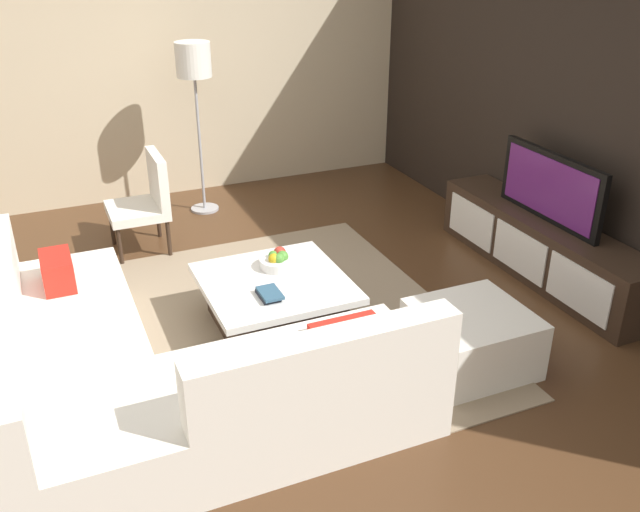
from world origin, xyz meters
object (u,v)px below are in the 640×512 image
(media_console, at_px, (541,247))
(floor_lamp, at_px, (194,70))
(ottoman, at_px, (472,339))
(fruit_bowl, at_px, (279,260))
(book_stack, at_px, (269,294))
(sectional_couch, at_px, (154,371))
(television, at_px, (551,187))
(coffee_table, at_px, (275,302))
(accent_chair_near, at_px, (147,197))

(media_console, relative_size, floor_lamp, 1.33)
(media_console, height_order, floor_lamp, floor_lamp)
(ottoman, bearing_deg, fruit_bowl, -141.34)
(floor_lamp, distance_m, book_stack, 2.83)
(media_console, relative_size, fruit_bowl, 7.90)
(sectional_couch, bearing_deg, fruit_bowl, 126.37)
(sectional_couch, bearing_deg, ottoman, 80.07)
(floor_lamp, bearing_deg, television, 41.03)
(coffee_table, distance_m, book_stack, 0.32)
(accent_chair_near, height_order, fruit_bowl, accent_chair_near)
(sectional_couch, relative_size, book_stack, 11.01)
(floor_lamp, relative_size, ottoman, 2.38)
(media_console, relative_size, coffee_table, 2.20)
(television, xyz_separation_m, book_stack, (0.12, -2.41, -0.37))
(accent_chair_near, bearing_deg, floor_lamp, 133.97)
(coffee_table, relative_size, fruit_bowl, 3.60)
(coffee_table, bearing_deg, floor_lamp, 177.43)
(sectional_couch, bearing_deg, accent_chair_near, 169.82)
(accent_chair_near, relative_size, floor_lamp, 0.52)
(floor_lamp, bearing_deg, book_stack, -4.89)
(media_console, bearing_deg, book_stack, -87.18)
(television, bearing_deg, ottoman, -55.85)
(accent_chair_near, height_order, floor_lamp, floor_lamp)
(coffee_table, xyz_separation_m, floor_lamp, (-2.41, 0.11, 1.21))
(coffee_table, distance_m, fruit_bowl, 0.31)
(sectional_couch, height_order, coffee_table, sectional_couch)
(ottoman, bearing_deg, coffee_table, -133.49)
(television, height_order, accent_chair_near, television)
(television, xyz_separation_m, floor_lamp, (-2.51, -2.19, 0.64))
(media_console, distance_m, floor_lamp, 3.53)
(sectional_couch, height_order, fruit_bowl, sectional_couch)
(media_console, bearing_deg, ottoman, -55.85)
(sectional_couch, xyz_separation_m, fruit_bowl, (-0.80, 1.08, 0.15))
(ottoman, bearing_deg, sectional_couch, -99.93)
(television, relative_size, fruit_bowl, 4.00)
(book_stack, bearing_deg, floor_lamp, 175.11)
(media_console, relative_size, ottoman, 3.16)
(floor_lamp, bearing_deg, accent_chair_near, -43.51)
(media_console, bearing_deg, fruit_bowl, -97.31)
(sectional_couch, height_order, book_stack, sectional_couch)
(television, bearing_deg, floor_lamp, -138.97)
(fruit_bowl, height_order, book_stack, fruit_bowl)
(coffee_table, distance_m, accent_chair_near, 1.82)
(fruit_bowl, bearing_deg, floor_lamp, 179.79)
(television, distance_m, fruit_bowl, 2.24)
(floor_lamp, bearing_deg, sectional_couch, -19.81)
(sectional_couch, distance_m, book_stack, 0.96)
(television, height_order, ottoman, television)
(ottoman, bearing_deg, book_stack, -123.36)
(floor_lamp, relative_size, fruit_bowl, 5.96)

